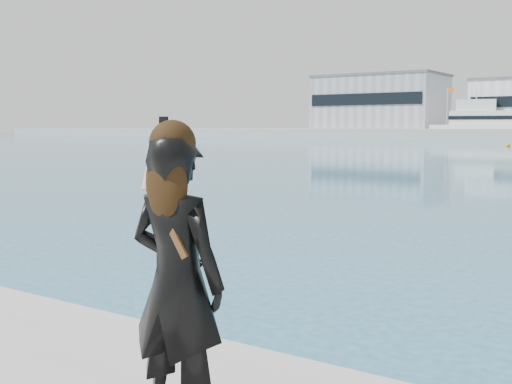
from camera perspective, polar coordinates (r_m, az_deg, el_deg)
warehouse_grey_left at (r=142.81m, az=10.98°, el=7.87°), size 26.52×16.36×11.50m
flagpole_left at (r=130.12m, az=16.67°, el=7.41°), size 1.28×0.16×8.00m
motor_yacht at (r=124.58m, az=19.71°, el=5.63°), size 21.32×10.63×9.59m
buoy_far at (r=82.63m, az=21.48°, el=3.78°), size 0.50×0.50×0.50m
woman at (r=3.27m, az=-7.11°, el=-7.16°), size 0.57×0.39×1.59m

